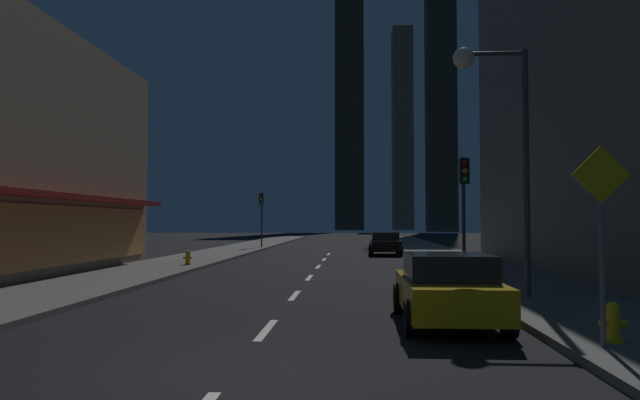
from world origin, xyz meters
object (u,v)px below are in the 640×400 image
Objects in this scene: traffic_light_near_right at (464,190)px; fire_hydrant_yellow_near at (613,323)px; pedestrian_crossing_sign at (602,227)px; fire_hydrant_far_left at (188,258)px; car_parked_far at (385,243)px; traffic_light_far_left at (261,208)px; car_parked_near at (447,288)px; street_lamp_right at (494,109)px.

fire_hydrant_yellow_near is at bearing -87.82° from traffic_light_near_right.
fire_hydrant_far_left is at bearing 124.81° from pedestrian_crossing_sign.
car_parked_far is 26.95m from fire_hydrant_yellow_near.
pedestrian_crossing_sign is at bearing -72.26° from traffic_light_far_left.
traffic_light_far_left reaches higher than fire_hydrant_yellow_near.
fire_hydrant_far_left is at bearing 126.09° from fire_hydrant_yellow_near.
car_parked_far is at bearing 96.63° from traffic_light_near_right.
car_parked_far is 6.48× the size of fire_hydrant_yellow_near.
fire_hydrant_far_left is at bearing 124.37° from car_parked_near.
car_parked_far is 16.64m from traffic_light_near_right.
traffic_light_far_left is at bearing 114.77° from traffic_light_near_right.
traffic_light_near_right is 10.92m from pedestrian_crossing_sign.
pedestrian_crossing_sign reaches higher than car_parked_near.
street_lamp_right is (-0.12, -4.86, 1.87)m from traffic_light_near_right.
car_parked_far is (0.00, 24.55, 0.00)m from car_parked_near.
fire_hydrant_yellow_near is at bearing -53.91° from fire_hydrant_far_left.
street_lamp_right is at bearing 95.27° from fire_hydrant_yellow_near.
traffic_light_near_right is 5.21m from street_lamp_right.
car_parked_near is 3.26m from fire_hydrant_yellow_near.
car_parked_far is at bearing 94.80° from street_lamp_right.
car_parked_far is 1.01× the size of traffic_light_far_left.
car_parked_near reaches higher than fire_hydrant_yellow_near.
fire_hydrant_far_left is at bearing 153.50° from traffic_light_near_right.
traffic_light_far_left is 1.33× the size of pedestrian_crossing_sign.
street_lamp_right reaches higher than pedestrian_crossing_sign.
pedestrian_crossing_sign is (0.22, -5.99, -3.05)m from street_lamp_right.
car_parked_near is 33.40m from traffic_light_far_left.
street_lamp_right reaches higher than fire_hydrant_yellow_near.
fire_hydrant_far_left is (-9.50, 13.89, -0.29)m from car_parked_near.
fire_hydrant_far_left is 0.16× the size of traffic_light_far_left.
pedestrian_crossing_sign reaches higher than fire_hydrant_far_left.
pedestrian_crossing_sign is (11.50, -16.54, 1.56)m from fire_hydrant_far_left.
fire_hydrant_yellow_near is at bearing -71.63° from traffic_light_far_left.
car_parked_near is 16.83m from fire_hydrant_far_left.
traffic_light_far_left is at bearing 105.86° from car_parked_near.
car_parked_far is 14.28m from fire_hydrant_far_left.
fire_hydrant_yellow_near is 1.00× the size of fire_hydrant_far_left.
fire_hydrant_far_left is at bearing 136.92° from street_lamp_right.
fire_hydrant_yellow_near is 36.28m from traffic_light_far_left.
street_lamp_right reaches higher than car_parked_far.
traffic_light_near_right is 1.00× the size of traffic_light_far_left.
pedestrian_crossing_sign is (2.00, -2.65, 1.28)m from car_parked_near.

